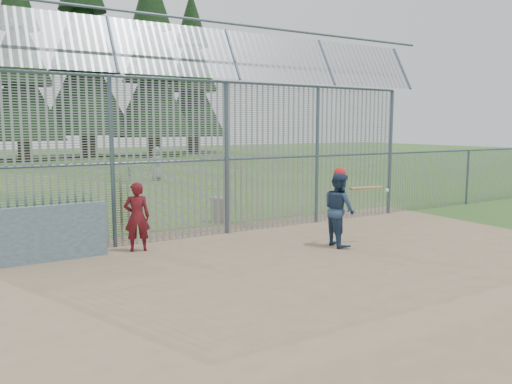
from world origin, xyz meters
TOP-DOWN VIEW (x-y plane):
  - ground at (0.00, 0.00)m, footprint 120.00×120.00m
  - dirt_infield at (0.00, -0.50)m, footprint 14.00×10.00m
  - dugout_wall at (-4.60, 2.90)m, footprint 2.50×0.12m
  - batter at (1.63, 0.87)m, footprint 0.79×0.95m
  - onlooker at (-2.66, 2.84)m, footprint 0.66×0.52m
  - bg_kid_standing at (3.14, 17.55)m, footprint 1.02×0.85m
  - bg_kid_seated at (1.70, 17.94)m, footprint 0.48×0.29m
  - batting_gear at (1.76, 0.84)m, footprint 1.41×0.51m
  - trash_can at (0.59, 5.15)m, footprint 0.56×0.56m
  - backstop_fence at (1.81, 3.43)m, footprint 20.09×0.81m
  - conifer_row at (1.93, 41.51)m, footprint 38.48×12.26m

SIDE VIEW (x-z plane):
  - ground at x=0.00m, z-range 0.00..0.00m
  - dirt_infield at x=0.00m, z-range 0.00..0.02m
  - trash_can at x=0.59m, z-range -0.03..0.79m
  - bg_kid_seated at x=1.70m, z-range 0.00..0.77m
  - dugout_wall at x=-4.60m, z-range 0.02..1.22m
  - onlooker at x=-2.66m, z-range 0.02..1.61m
  - bg_kid_standing at x=3.14m, z-range 0.00..1.78m
  - batter at x=1.63m, z-range 0.02..1.78m
  - batting_gear at x=1.76m, z-range 1.37..2.01m
  - backstop_fence at x=1.81m, z-range -0.29..5.01m
  - conifer_row at x=1.93m, z-range 0.73..20.93m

